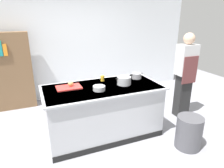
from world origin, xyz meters
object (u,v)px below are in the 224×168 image
stock_pot (124,81)px  trash_bin (189,132)px  onion (71,84)px  person_chef (185,74)px  sauce_pan (136,76)px  juice_cup (102,78)px  mixing_bowl (99,88)px  bookshelf (6,72)px

stock_pot → trash_bin: (0.75, -0.85, -0.70)m
onion → person_chef: size_ratio=0.05×
trash_bin → sauce_pan: bearing=109.6°
stock_pot → sauce_pan: (0.37, 0.22, -0.02)m
stock_pot → sauce_pan: size_ratio=1.21×
person_chef → onion: bearing=101.4°
onion → sauce_pan: 1.24m
onion → person_chef: person_chef is taller
juice_cup → sauce_pan: bearing=-8.4°
mixing_bowl → trash_bin: 1.59m
mixing_bowl → trash_bin: (1.24, -0.75, -0.67)m
sauce_pan → person_chef: person_chef is taller
juice_cup → bookshelf: (-1.70, 1.51, -0.10)m
trash_bin → person_chef: (0.65, 0.93, 0.65)m
juice_cup → trash_bin: juice_cup is taller
sauce_pan → bookshelf: (-2.34, 1.61, -0.10)m
stock_pot → bookshelf: bearing=137.2°
sauce_pan → juice_cup: 0.65m
juice_cup → onion: bearing=-170.0°
juice_cup → mixing_bowl: bearing=-116.3°
sauce_pan → bookshelf: 2.84m
juice_cup → person_chef: size_ratio=0.06×
mixing_bowl → person_chef: (1.89, 0.18, -0.02)m
trash_bin → mixing_bowl: bearing=148.9°
mixing_bowl → person_chef: person_chef is taller
mixing_bowl → trash_bin: bearing=-31.1°
sauce_pan → trash_bin: (0.38, -1.07, -0.68)m
sauce_pan → trash_bin: size_ratio=0.47×
onion → sauce_pan: size_ratio=0.34×
onion → mixing_bowl: onion is taller
onion → trash_bin: size_ratio=0.16×
mixing_bowl → juice_cup: size_ratio=1.95×
sauce_pan → person_chef: bearing=-7.9°
onion → mixing_bowl: (0.39, -0.32, -0.03)m
stock_pot → trash_bin: stock_pot is taller
juice_cup → bookshelf: bearing=138.3°
onion → stock_pot: (0.87, -0.21, 0.01)m
juice_cup → trash_bin: size_ratio=0.19×
onion → mixing_bowl: size_ratio=0.44×
sauce_pan → mixing_bowl: size_ratio=1.28×
juice_cup → trash_bin: bearing=-48.7°
onion → juice_cup: size_ratio=0.86×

